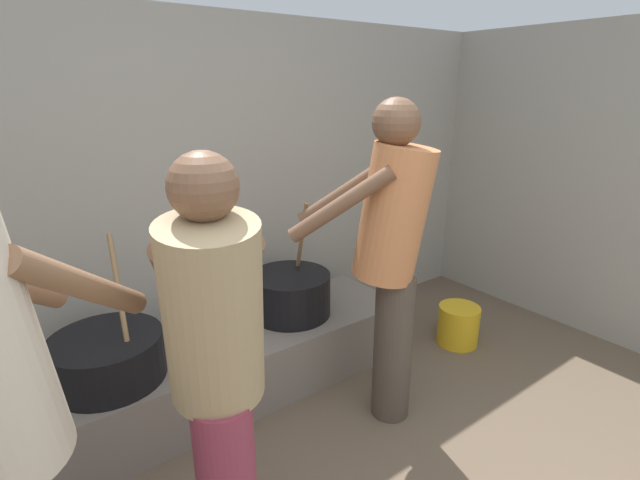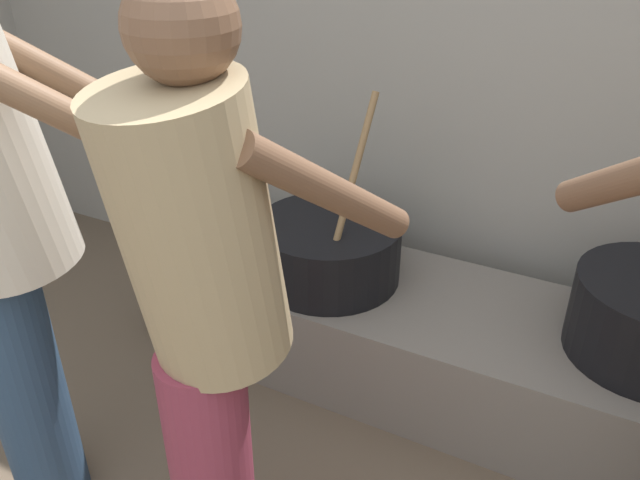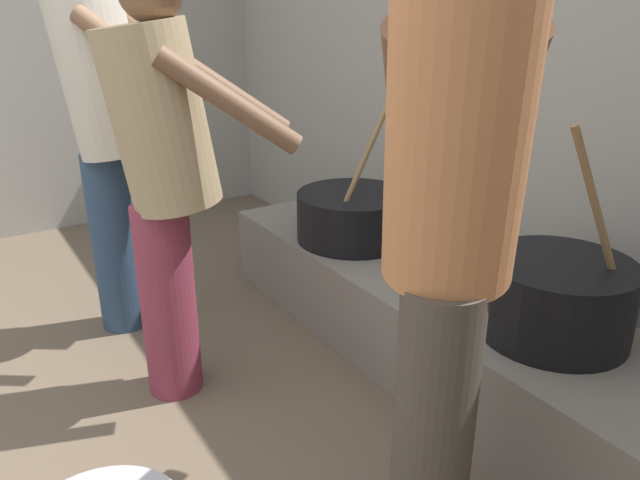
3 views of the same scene
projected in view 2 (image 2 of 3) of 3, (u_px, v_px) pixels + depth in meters
block_enclosure_rear at (530, 72)px, 2.24m from camera, size 5.32×0.20×2.08m
hearth_ledge at (466, 353)px, 2.25m from camera, size 2.33×0.60×0.36m
cooking_pot_main at (329, 249)px, 2.29m from camera, size 0.51×0.51×0.67m
cook_in_tan_shirt at (207, 301)px, 1.34m from camera, size 0.53×0.71×1.52m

